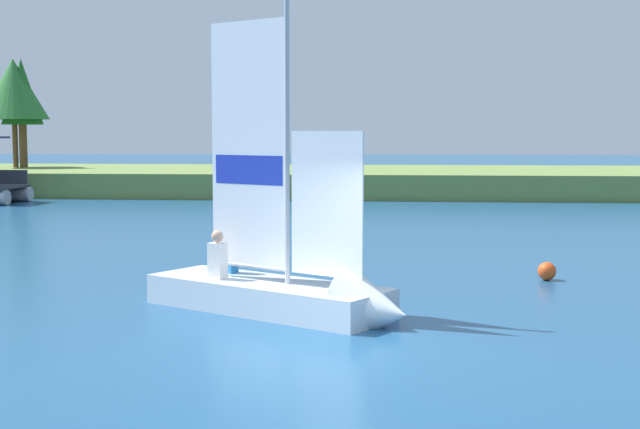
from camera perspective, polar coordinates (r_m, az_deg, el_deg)
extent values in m
plane|color=navy|center=(12.22, -0.47, -8.52)|extent=(200.00, 200.00, 0.00)
cube|color=olive|center=(43.34, 3.57, 2.16)|extent=(80.00, 11.52, 1.09)
cylinder|color=brown|center=(47.83, -18.75, 4.29)|extent=(0.26, 0.26, 2.42)
cone|color=#286B2D|center=(47.87, -18.84, 7.53)|extent=(3.43, 3.43, 3.01)
cylinder|color=brown|center=(47.72, -18.29, 4.14)|extent=(0.39, 0.39, 2.15)
cone|color=#1E5B23|center=(47.75, -18.38, 7.40)|extent=(2.04, 2.04, 3.28)
cube|color=silver|center=(14.72, -3.35, -5.18)|extent=(4.29, 3.32, 0.49)
cone|color=silver|center=(13.50, 3.57, -6.14)|extent=(1.53, 1.58, 1.22)
cylinder|color=#B7B7BC|center=(14.21, -2.10, 4.96)|extent=(0.08, 0.08, 4.69)
cube|color=white|center=(14.71, -4.53, 4.49)|extent=(1.37, 0.84, 3.96)
cube|color=#1E33B2|center=(14.72, -4.52, 2.84)|extent=(1.24, 0.77, 0.47)
cube|color=white|center=(13.79, 0.42, 0.67)|extent=(1.16, 0.72, 2.24)
cylinder|color=#B7B7BC|center=(14.88, -4.48, -3.26)|extent=(1.39, 0.87, 0.06)
cube|color=silver|center=(14.94, -6.51, -2.94)|extent=(0.34, 0.32, 0.60)
sphere|color=tan|center=(14.88, -6.52, -1.38)|extent=(0.20, 0.20, 0.20)
cube|color=#338CCC|center=(15.57, -5.82, -2.60)|extent=(0.34, 0.32, 0.60)
sphere|color=tan|center=(15.52, -5.83, -1.10)|extent=(0.20, 0.20, 0.20)
sphere|color=#E54C19|center=(18.23, 14.18, -3.50)|extent=(0.36, 0.36, 0.36)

